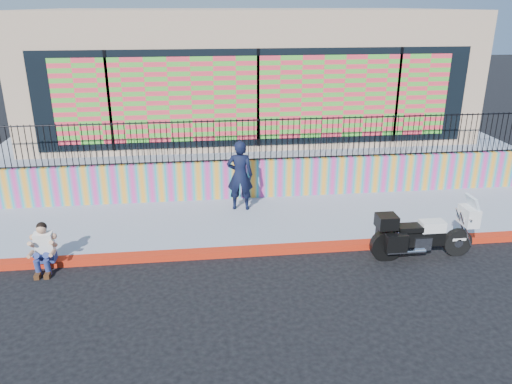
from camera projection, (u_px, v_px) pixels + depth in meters
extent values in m
plane|color=black|center=(280.00, 252.00, 11.59)|extent=(90.00, 90.00, 0.00)
cube|color=#A8110C|center=(280.00, 249.00, 11.57)|extent=(16.00, 0.30, 0.15)
cube|color=#8B92A7|center=(270.00, 221.00, 13.10)|extent=(16.00, 3.00, 0.15)
cube|color=#D73895|center=(262.00, 178.00, 14.36)|extent=(16.00, 0.20, 1.10)
cube|color=#8B92A7|center=(244.00, 137.00, 19.13)|extent=(16.00, 10.00, 1.25)
cube|color=tan|center=(244.00, 68.00, 18.02)|extent=(14.00, 8.00, 4.00)
cube|color=black|center=(258.00, 98.00, 14.42)|extent=(12.60, 0.04, 2.80)
cube|color=#FF384D|center=(258.00, 99.00, 14.39)|extent=(11.48, 0.02, 2.40)
cylinder|color=black|center=(457.00, 242.00, 11.35)|extent=(0.65, 0.14, 0.65)
cylinder|color=black|center=(386.00, 246.00, 11.16)|extent=(0.65, 0.14, 0.65)
cube|color=black|center=(423.00, 237.00, 11.19)|extent=(0.94, 0.28, 0.34)
cube|color=silver|center=(420.00, 242.00, 11.22)|extent=(0.40, 0.34, 0.30)
cube|color=white|center=(432.00, 226.00, 11.12)|extent=(0.54, 0.32, 0.24)
cube|color=black|center=(409.00, 228.00, 11.06)|extent=(0.54, 0.34, 0.12)
cube|color=white|center=(469.00, 216.00, 11.14)|extent=(0.30, 0.51, 0.41)
cube|color=silver|center=(473.00, 203.00, 11.03)|extent=(0.18, 0.45, 0.33)
cube|color=black|center=(387.00, 221.00, 10.94)|extent=(0.43, 0.41, 0.30)
cube|color=black|center=(397.00, 243.00, 10.82)|extent=(0.47, 0.18, 0.40)
cube|color=black|center=(387.00, 232.00, 11.37)|extent=(0.47, 0.18, 0.40)
cube|color=white|center=(458.00, 238.00, 11.31)|extent=(0.32, 0.16, 0.06)
imported|color=black|center=(240.00, 175.00, 13.35)|extent=(0.76, 0.55, 1.92)
cube|color=navy|center=(47.00, 257.00, 10.86)|extent=(0.36, 0.28, 0.18)
cube|color=white|center=(44.00, 243.00, 10.70)|extent=(0.38, 0.27, 0.54)
sphere|color=tan|center=(41.00, 229.00, 10.54)|extent=(0.21, 0.21, 0.21)
cube|color=#472814|center=(38.00, 275.00, 10.51)|extent=(0.11, 0.26, 0.10)
cube|color=#472814|center=(48.00, 275.00, 10.53)|extent=(0.11, 0.26, 0.10)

